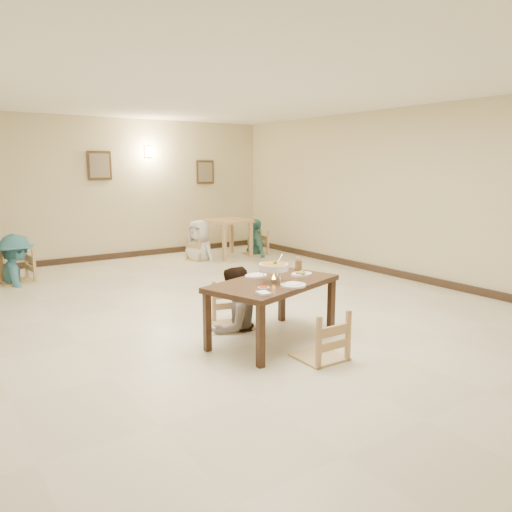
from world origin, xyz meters
TOP-DOWN VIEW (x-y plane):
  - floor at (0.00, 0.00)m, footprint 10.00×10.00m
  - ceiling at (0.00, 0.00)m, footprint 10.00×10.00m
  - wall_back at (0.00, 5.00)m, footprint 10.00×0.00m
  - wall_right at (4.00, 0.00)m, footprint 0.00×10.00m
  - baseboard_back at (0.00, 4.97)m, footprint 8.00×0.06m
  - baseboard_right at (3.97, 0.00)m, footprint 0.06×10.00m
  - picture_b at (0.10, 4.96)m, footprint 0.50×0.04m
  - picture_c at (2.60, 4.96)m, footprint 0.45×0.04m
  - wall_sconce at (1.20, 4.96)m, footprint 0.16×0.05m
  - main_table at (0.08, -1.17)m, footprint 1.69×1.26m
  - chair_far at (-0.00, -0.46)m, footprint 0.47×0.47m
  - chair_near at (0.17, -1.87)m, footprint 0.47×0.47m
  - main_diner at (-0.04, -0.51)m, footprint 0.89×0.79m
  - curry_warmer at (0.05, -1.22)m, footprint 0.36×0.32m
  - rice_plate_far at (0.05, -0.88)m, footprint 0.28×0.28m
  - rice_plate_near at (0.11, -1.49)m, footprint 0.28×0.28m
  - fried_plate at (0.54, -1.12)m, footprint 0.27×0.27m
  - chili_dish at (-0.22, -1.41)m, footprint 0.12×0.12m
  - napkin_cutlery at (-0.36, -1.61)m, footprint 0.16×0.23m
  - drink_glass at (0.70, -0.87)m, footprint 0.08×0.08m
  - bg_table_right at (2.49, 3.76)m, footprint 0.90×0.90m
  - bg_chair_lr at (-1.83, 3.70)m, footprint 0.51×0.51m
  - bg_chair_rl at (1.80, 3.82)m, footprint 0.43×0.43m
  - bg_chair_rr at (3.17, 3.68)m, footprint 0.48×0.48m
  - bg_diner_b at (-1.83, 3.70)m, footprint 0.69×1.13m
  - bg_diner_c at (1.80, 3.82)m, footprint 0.80×0.98m
  - bg_diner_d at (3.17, 3.68)m, footprint 0.61×1.02m

SIDE VIEW (x-z plane):
  - floor at x=0.00m, z-range 0.00..0.00m
  - baseboard_back at x=0.00m, z-range 0.00..0.12m
  - baseboard_right at x=3.97m, z-range 0.00..0.12m
  - bg_chair_rl at x=1.80m, z-range 0.00..0.91m
  - chair_near at x=0.17m, z-range 0.00..1.00m
  - chair_far at x=0.00m, z-range 0.00..1.00m
  - bg_chair_rr at x=3.17m, z-range 0.00..1.01m
  - bg_chair_lr at x=-1.83m, z-range 0.00..1.09m
  - main_table at x=0.08m, z-range 0.27..0.98m
  - bg_table_right at x=2.49m, z-range 0.28..1.11m
  - chili_dish at x=-0.22m, z-range 0.71..0.73m
  - napkin_cutlery at x=-0.36m, z-range 0.71..0.73m
  - rice_plate_near at x=0.11m, z-range 0.69..0.75m
  - rice_plate_far at x=0.05m, z-range 0.69..0.75m
  - fried_plate at x=0.54m, z-range 0.70..0.76m
  - main_diner at x=-0.04m, z-range 0.00..1.54m
  - drink_glass at x=0.70m, z-range 0.70..0.87m
  - bg_diner_d at x=3.17m, z-range 0.00..1.64m
  - bg_diner_b at x=-1.83m, z-range 0.00..1.69m
  - bg_diner_c at x=1.80m, z-range 0.00..1.73m
  - curry_warmer at x=0.05m, z-range 0.73..1.02m
  - wall_back at x=0.00m, z-range -3.50..6.50m
  - wall_right at x=4.00m, z-range -3.50..6.50m
  - picture_c at x=2.60m, z-range 1.57..2.12m
  - picture_b at x=0.10m, z-range 1.70..2.30m
  - wall_sconce at x=1.20m, z-range 2.19..2.41m
  - ceiling at x=0.00m, z-range 3.00..3.00m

